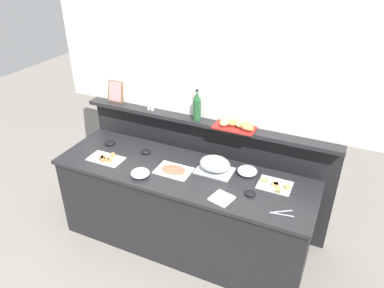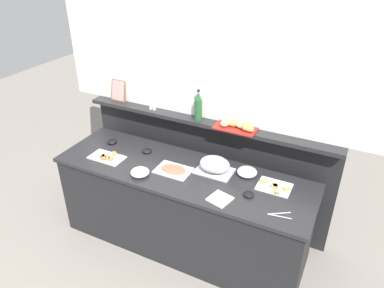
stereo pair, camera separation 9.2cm
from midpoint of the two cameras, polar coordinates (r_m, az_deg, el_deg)
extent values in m
plane|color=gray|center=(4.38, 1.52, -9.97)|extent=(12.00, 12.00, 0.00)
cube|color=black|center=(3.69, -2.16, -10.22)|extent=(2.42, 0.72, 0.86)
cube|color=#232326|center=(3.42, -2.30, -4.46)|extent=(2.46, 0.76, 0.03)
cube|color=black|center=(4.00, 1.39, -3.89)|extent=(2.67, 0.08, 1.16)
cube|color=#232326|center=(3.67, 1.19, 3.59)|extent=(2.67, 0.22, 0.04)
cube|color=white|center=(3.47, 1.79, 14.76)|extent=(3.27, 0.08, 1.40)
cube|color=white|center=(3.69, -13.90, -2.26)|extent=(0.34, 0.20, 0.01)
cube|color=#B7844C|center=(3.70, -12.82, -1.80)|extent=(0.07, 0.07, 0.01)
cube|color=#D1664C|center=(3.70, -12.83, -1.70)|extent=(0.07, 0.07, 0.01)
cube|color=#B7844C|center=(3.69, -12.85, -1.59)|extent=(0.07, 0.07, 0.01)
cube|color=#B7844C|center=(3.65, -14.42, -2.46)|extent=(0.06, 0.05, 0.01)
cube|color=#D1664C|center=(3.65, -14.43, -2.35)|extent=(0.06, 0.05, 0.01)
cube|color=#B7844C|center=(3.65, -14.45, -2.25)|extent=(0.06, 0.05, 0.01)
cube|color=#B7844C|center=(3.68, -14.17, -2.17)|extent=(0.06, 0.05, 0.01)
cube|color=#D1664C|center=(3.68, -14.18, -2.06)|extent=(0.06, 0.05, 0.01)
cube|color=#B7844C|center=(3.67, -14.20, -1.95)|extent=(0.06, 0.05, 0.01)
cube|color=#B7844C|center=(3.64, -13.78, -2.49)|extent=(0.07, 0.07, 0.01)
cube|color=#D1664C|center=(3.64, -13.80, -2.39)|extent=(0.07, 0.07, 0.01)
cube|color=#B7844C|center=(3.63, -13.81, -2.28)|extent=(0.07, 0.07, 0.01)
cube|color=#B7844C|center=(3.63, -13.31, -2.56)|extent=(0.06, 0.07, 0.01)
cube|color=#D1664C|center=(3.62, -13.32, -2.45)|extent=(0.06, 0.07, 0.01)
cube|color=#B7844C|center=(3.62, -13.34, -2.34)|extent=(0.06, 0.07, 0.01)
cube|color=#B7844C|center=(3.68, -14.54, -2.21)|extent=(0.07, 0.07, 0.01)
cube|color=#D1664C|center=(3.68, -14.56, -2.10)|extent=(0.07, 0.07, 0.01)
cube|color=#B7844C|center=(3.67, -14.58, -2.00)|extent=(0.07, 0.07, 0.01)
cube|color=white|center=(3.29, 11.92, -6.27)|extent=(0.29, 0.22, 0.01)
cube|color=tan|center=(3.28, 12.08, -6.24)|extent=(0.06, 0.07, 0.01)
cube|color=#66994C|center=(3.27, 12.09, -6.13)|extent=(0.06, 0.07, 0.01)
cube|color=tan|center=(3.27, 12.11, -6.01)|extent=(0.06, 0.07, 0.01)
cube|color=tan|center=(3.27, 11.91, -6.28)|extent=(0.06, 0.05, 0.01)
cube|color=#66994C|center=(3.27, 11.92, -6.17)|extent=(0.06, 0.05, 0.01)
cube|color=tan|center=(3.26, 11.93, -6.05)|extent=(0.06, 0.05, 0.01)
cube|color=tan|center=(3.21, 12.38, -7.08)|extent=(0.05, 0.06, 0.01)
cube|color=#66994C|center=(3.21, 12.40, -6.96)|extent=(0.05, 0.06, 0.01)
cube|color=tan|center=(3.20, 12.41, -6.85)|extent=(0.05, 0.06, 0.01)
cube|color=tan|center=(3.27, 13.73, -6.58)|extent=(0.07, 0.07, 0.01)
cube|color=#66994C|center=(3.26, 13.74, -6.47)|extent=(0.07, 0.07, 0.01)
cube|color=tan|center=(3.26, 13.76, -6.36)|extent=(0.07, 0.07, 0.01)
cube|color=tan|center=(3.31, 10.33, -5.64)|extent=(0.06, 0.04, 0.01)
cube|color=#66994C|center=(3.30, 10.34, -5.53)|extent=(0.06, 0.04, 0.01)
cube|color=tan|center=(3.30, 10.35, -5.41)|extent=(0.06, 0.04, 0.01)
cube|color=white|center=(3.41, -3.66, -4.15)|extent=(0.33, 0.23, 0.01)
ellipsoid|color=#D1664C|center=(3.41, -3.66, -4.00)|extent=(0.25, 0.16, 0.01)
cube|color=#B7BABF|center=(3.41, 2.76, -4.16)|extent=(0.34, 0.24, 0.01)
ellipsoid|color=silver|center=(3.37, 2.79, -3.11)|extent=(0.28, 0.23, 0.14)
sphere|color=#B7BABF|center=(3.33, 2.82, -1.97)|extent=(0.02, 0.02, 0.02)
ellipsoid|color=silver|center=(3.36, -8.81, -4.48)|extent=(0.17, 0.17, 0.07)
ellipsoid|color=#BF4C3F|center=(3.37, -8.80, -4.65)|extent=(0.13, 0.13, 0.04)
ellipsoid|color=silver|center=(3.38, 7.79, -4.16)|extent=(0.18, 0.18, 0.07)
ellipsoid|color=#599959|center=(3.38, 7.77, -4.34)|extent=(0.14, 0.14, 0.04)
ellipsoid|color=black|center=(3.93, -13.24, 0.16)|extent=(0.10, 0.10, 0.04)
ellipsoid|color=black|center=(3.71, -7.86, -1.17)|extent=(0.10, 0.10, 0.03)
ellipsoid|color=black|center=(3.14, 8.15, -7.58)|extent=(0.09, 0.09, 0.03)
cylinder|color=#B7BABF|center=(3.01, 12.84, -10.18)|extent=(0.16, 0.11, 0.01)
cylinder|color=#B7BABF|center=(2.99, 12.93, -10.63)|extent=(0.18, 0.04, 0.01)
sphere|color=#B7BABF|center=(2.99, 11.19, -10.40)|extent=(0.01, 0.01, 0.01)
cube|color=white|center=(3.07, 3.76, -8.42)|extent=(0.21, 0.21, 0.02)
cylinder|color=#23562D|center=(3.60, 0.04, 5.32)|extent=(0.08, 0.08, 0.22)
cone|color=#23562D|center=(3.54, 0.04, 7.53)|extent=(0.06, 0.06, 0.08)
cylinder|color=black|center=(3.52, 0.04, 8.29)|extent=(0.03, 0.03, 0.02)
cylinder|color=white|center=(3.88, -7.43, 5.82)|extent=(0.03, 0.03, 0.08)
cylinder|color=#B7BABF|center=(3.87, -7.47, 6.41)|extent=(0.03, 0.03, 0.01)
cylinder|color=white|center=(3.86, -6.87, 5.72)|extent=(0.03, 0.03, 0.08)
cylinder|color=#B7BABF|center=(3.85, -6.91, 6.31)|extent=(0.03, 0.03, 0.01)
cube|color=#B2231E|center=(3.52, 6.02, 2.77)|extent=(0.40, 0.26, 0.02)
ellipsoid|color=#AD7A47|center=(3.43, 8.05, 2.55)|extent=(0.13, 0.14, 0.06)
ellipsoid|color=tan|center=(3.50, 4.34, 3.37)|extent=(0.10, 0.14, 0.06)
ellipsoid|color=tan|center=(3.49, 7.02, 3.20)|extent=(0.14, 0.18, 0.07)
ellipsoid|color=#AD7A47|center=(3.43, 7.73, 2.56)|extent=(0.16, 0.12, 0.05)
ellipsoid|color=#AD7A47|center=(3.50, 5.70, 3.25)|extent=(0.14, 0.13, 0.06)
ellipsoid|color=#B7844C|center=(3.44, 7.55, 2.75)|extent=(0.15, 0.15, 0.07)
ellipsoid|color=tan|center=(3.47, 6.93, 2.98)|extent=(0.14, 0.13, 0.06)
cube|color=brown|center=(4.12, -12.40, 7.99)|extent=(0.18, 0.07, 0.24)
cube|color=#CC8C8C|center=(4.11, -12.47, 7.97)|extent=(0.15, 0.05, 0.21)
camera|label=1|loc=(0.05, -90.79, -0.45)|focal=34.42mm
camera|label=2|loc=(0.05, 89.21, 0.45)|focal=34.42mm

